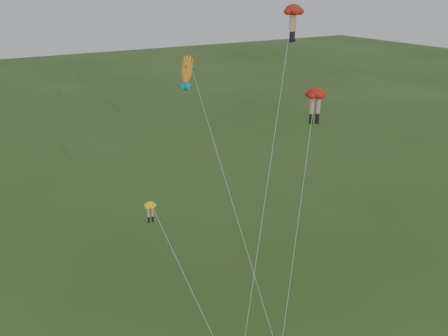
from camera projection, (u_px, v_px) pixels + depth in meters
legs_kite_red_high at (293, 17)px, 34.73m from camera, size 10.17×8.82×21.52m
legs_kite_red_mid at (315, 98)px, 35.73m from camera, size 7.60×6.70×15.90m
legs_kite_yellow at (155, 217)px, 31.93m from camera, size 2.54×7.73×9.77m
fish_kite at (187, 72)px, 36.04m from camera, size 2.30×12.62×18.14m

